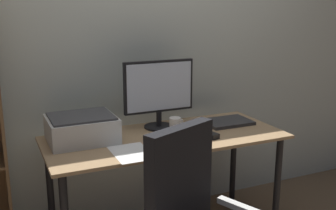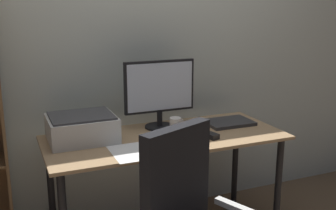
% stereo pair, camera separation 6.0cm
% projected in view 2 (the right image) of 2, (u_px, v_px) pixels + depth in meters
% --- Properties ---
extents(back_wall, '(6.40, 0.10, 2.60)m').
position_uv_depth(back_wall, '(139.00, 40.00, 2.89)').
color(back_wall, beige).
rests_on(back_wall, ground).
extents(desk, '(1.51, 0.65, 0.74)m').
position_uv_depth(desk, '(166.00, 150.00, 2.60)').
color(desk, tan).
rests_on(desk, ground).
extents(monitor, '(0.48, 0.20, 0.46)m').
position_uv_depth(monitor, '(160.00, 90.00, 2.70)').
color(monitor, black).
rests_on(monitor, desk).
extents(keyboard, '(0.29, 0.12, 0.02)m').
position_uv_depth(keyboard, '(180.00, 141.00, 2.46)').
color(keyboard, silver).
rests_on(keyboard, desk).
extents(mouse, '(0.08, 0.11, 0.03)m').
position_uv_depth(mouse, '(211.00, 136.00, 2.54)').
color(mouse, black).
rests_on(mouse, desk).
extents(coffee_mug, '(0.09, 0.07, 0.10)m').
position_uv_depth(coffee_mug, '(176.00, 125.00, 2.64)').
color(coffee_mug, white).
rests_on(coffee_mug, desk).
extents(laptop, '(0.32, 0.23, 0.02)m').
position_uv_depth(laptop, '(229.00, 122.00, 2.84)').
color(laptop, '#2D2D30').
rests_on(laptop, desk).
extents(printer, '(0.40, 0.34, 0.16)m').
position_uv_depth(printer, '(82.00, 128.00, 2.49)').
color(printer, silver).
rests_on(printer, desk).
extents(paper_sheet, '(0.21, 0.30, 0.00)m').
position_uv_depth(paper_sheet, '(131.00, 152.00, 2.30)').
color(paper_sheet, white).
rests_on(paper_sheet, desk).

